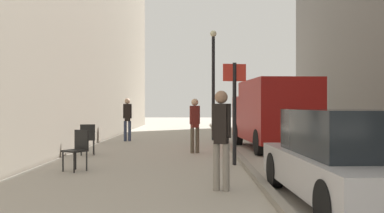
% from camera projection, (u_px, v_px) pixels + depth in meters
% --- Properties ---
extents(ground_plane, '(80.00, 80.00, 0.00)m').
position_uv_depth(ground_plane, '(185.00, 153.00, 13.66)').
color(ground_plane, '#A8A093').
extents(kerb_strip, '(0.16, 40.00, 0.12)m').
position_uv_depth(kerb_strip, '(235.00, 151.00, 13.64)').
color(kerb_strip, gray).
rests_on(kerb_strip, ground_plane).
extents(pedestrian_main_foreground, '(0.36, 0.24, 1.82)m').
position_uv_depth(pedestrian_main_foreground, '(127.00, 116.00, 18.20)').
color(pedestrian_main_foreground, '#2D3851').
rests_on(pedestrian_main_foreground, ground_plane).
extents(pedestrian_mid_block, '(0.34, 0.26, 1.78)m').
position_uv_depth(pedestrian_mid_block, '(221.00, 133.00, 7.65)').
color(pedestrian_mid_block, gray).
rests_on(pedestrian_mid_block, ground_plane).
extents(pedestrian_far_crossing, '(0.33, 0.26, 1.73)m').
position_uv_depth(pedestrian_far_crossing, '(195.00, 122.00, 13.66)').
color(pedestrian_far_crossing, brown).
rests_on(pedestrian_far_crossing, ground_plane).
extents(delivery_van, '(2.32, 5.20, 2.35)m').
position_uv_depth(delivery_van, '(273.00, 113.00, 14.77)').
color(delivery_van, maroon).
rests_on(delivery_van, ground_plane).
extents(parked_car, '(1.97, 4.27, 1.45)m').
position_uv_depth(parked_car, '(350.00, 158.00, 6.55)').
color(parked_car, '#B7B7BC').
rests_on(parked_car, ground_plane).
extents(street_sign_post, '(0.60, 0.13, 2.60)m').
position_uv_depth(street_sign_post, '(234.00, 104.00, 10.95)').
color(street_sign_post, black).
rests_on(street_sign_post, ground_plane).
extents(lamp_post, '(0.28, 0.28, 4.76)m').
position_uv_depth(lamp_post, '(213.00, 78.00, 18.66)').
color(lamp_post, black).
rests_on(lamp_post, ground_plane).
extents(cafe_chair_near_window, '(0.61, 0.61, 0.94)m').
position_uv_depth(cafe_chair_near_window, '(78.00, 147.00, 9.99)').
color(cafe_chair_near_window, black).
rests_on(cafe_chair_near_window, ground_plane).
extents(cafe_chair_by_doorway, '(0.54, 0.54, 0.94)m').
position_uv_depth(cafe_chair_by_doorway, '(88.00, 137.00, 13.14)').
color(cafe_chair_by_doorway, black).
rests_on(cafe_chair_by_doorway, ground_plane).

